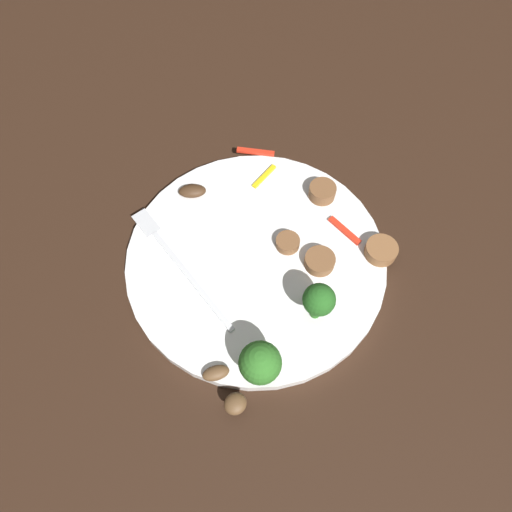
% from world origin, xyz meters
% --- Properties ---
extents(ground_plane, '(1.40, 1.40, 0.00)m').
position_xyz_m(ground_plane, '(0.00, 0.00, 0.00)').
color(ground_plane, black).
extents(plate, '(0.28, 0.28, 0.01)m').
position_xyz_m(plate, '(0.00, 0.00, 0.01)').
color(plate, white).
rests_on(plate, ground_plane).
extents(fork, '(0.18, 0.02, 0.00)m').
position_xyz_m(fork, '(0.06, 0.07, 0.02)').
color(fork, silver).
rests_on(fork, plate).
extents(broccoli_floret_0, '(0.03, 0.03, 0.05)m').
position_xyz_m(broccoli_floret_0, '(-0.09, -0.00, 0.05)').
color(broccoli_floret_0, '#296420').
rests_on(broccoli_floret_0, plate).
extents(broccoli_floret_1, '(0.04, 0.04, 0.05)m').
position_xyz_m(broccoli_floret_1, '(-0.10, 0.08, 0.05)').
color(broccoli_floret_1, '#347525').
rests_on(broccoli_floret_1, plate).
extents(sausage_slice_0, '(0.03, 0.03, 0.01)m').
position_xyz_m(sausage_slice_0, '(-0.01, -0.04, 0.02)').
color(sausage_slice_0, brown).
rests_on(sausage_slice_0, plate).
extents(sausage_slice_1, '(0.05, 0.05, 0.01)m').
position_xyz_m(sausage_slice_1, '(-0.09, -0.10, 0.02)').
color(sausage_slice_1, brown).
rests_on(sausage_slice_1, plate).
extents(sausage_slice_2, '(0.05, 0.05, 0.01)m').
position_xyz_m(sausage_slice_2, '(-0.05, -0.04, 0.02)').
color(sausage_slice_2, brown).
rests_on(sausage_slice_2, plate).
extents(sausage_slice_3, '(0.04, 0.04, 0.02)m').
position_xyz_m(sausage_slice_3, '(0.01, -0.11, 0.02)').
color(sausage_slice_3, brown).
rests_on(sausage_slice_3, plate).
extents(mushroom_0, '(0.03, 0.04, 0.01)m').
position_xyz_m(mushroom_0, '(0.11, -0.00, 0.02)').
color(mushroom_0, '#422B19').
rests_on(mushroom_0, plate).
extents(mushroom_1, '(0.02, 0.02, 0.01)m').
position_xyz_m(mushroom_1, '(-0.10, 0.12, 0.02)').
color(mushroom_1, brown).
rests_on(mushroom_1, plate).
extents(mushroom_2, '(0.02, 0.03, 0.01)m').
position_xyz_m(mushroom_2, '(-0.07, 0.11, 0.02)').
color(mushroom_2, brown).
rests_on(mushroom_2, plate).
extents(pepper_strip_0, '(0.01, 0.04, 0.00)m').
position_xyz_m(pepper_strip_0, '(0.07, -0.08, 0.02)').
color(pepper_strip_0, yellow).
rests_on(pepper_strip_0, plate).
extents(pepper_strip_1, '(0.04, 0.03, 0.00)m').
position_xyz_m(pepper_strip_1, '(0.11, -0.10, 0.02)').
color(pepper_strip_1, red).
rests_on(pepper_strip_1, plate).
extents(pepper_strip_2, '(0.04, 0.01, 0.00)m').
position_xyz_m(pepper_strip_2, '(-0.04, -0.09, 0.02)').
color(pepper_strip_2, red).
rests_on(pepper_strip_2, plate).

